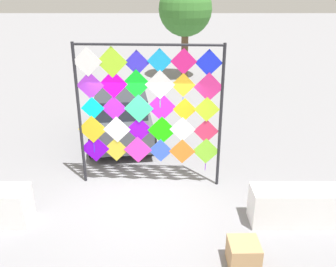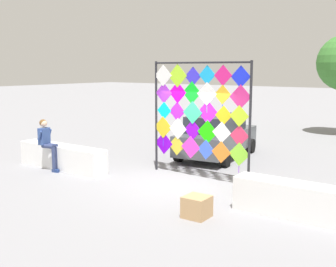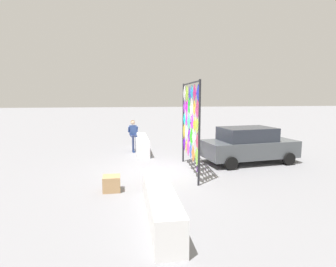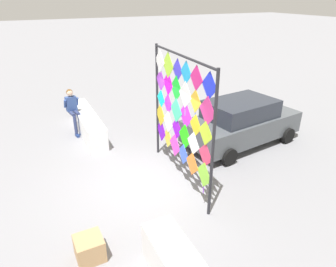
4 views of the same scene
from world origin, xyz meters
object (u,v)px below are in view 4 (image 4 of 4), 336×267
kite_display_rack (180,111)px  cardboard_box_large (89,248)px  seated_vendor (73,108)px  parked_car (241,122)px

kite_display_rack → cardboard_box_large: bearing=-58.3°
seated_vendor → kite_display_rack: bearing=25.2°
kite_display_rack → cardboard_box_large: size_ratio=6.47×
seated_vendor → cardboard_box_large: bearing=-7.8°
seated_vendor → parked_car: size_ratio=0.39×
kite_display_rack → cardboard_box_large: (1.75, -2.83, -1.73)m
kite_display_rack → cardboard_box_large: kite_display_rack is taller
parked_car → kite_display_rack: bearing=-70.7°
kite_display_rack → parked_car: 3.23m
cardboard_box_large → seated_vendor: bearing=172.2°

